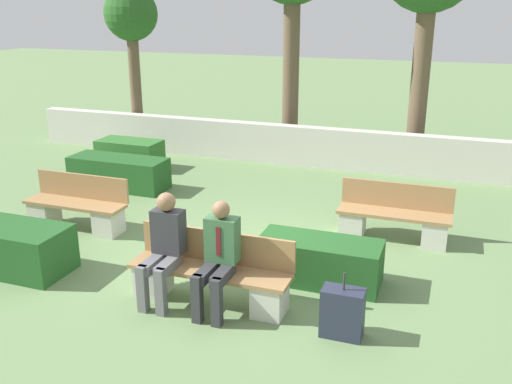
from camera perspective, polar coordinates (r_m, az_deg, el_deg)
ground_plane at (r=8.00m, az=-1.21°, el=-7.21°), size 60.00×60.00×0.00m
perimeter_wall at (r=12.55m, az=7.29°, el=4.39°), size 14.66×0.30×0.87m
bench_front at (r=6.95m, az=-4.55°, el=-8.41°), size 1.99×0.48×0.85m
bench_left_side at (r=9.54m, az=-17.49°, el=-1.66°), size 1.68×0.48×0.85m
bench_right_side at (r=8.92m, az=13.61°, el=-2.71°), size 1.69×0.48×0.85m
person_seated_man at (r=6.60m, az=-3.80°, el=-6.10°), size 0.38×0.64×1.32m
person_seated_woman at (r=6.88m, az=-9.19°, el=-5.08°), size 0.38×0.64×1.34m
hedge_block_near_left at (r=7.46m, az=6.37°, el=-6.86°), size 1.57×0.66×0.57m
hedge_block_mid_left at (r=11.42m, az=-13.56°, el=1.90°), size 1.93×0.70×0.60m
hedge_block_mid_right at (r=12.78m, az=-12.49°, el=3.75°), size 1.38×0.69×0.60m
suitcase at (r=6.36m, az=8.63°, el=-11.85°), size 0.46×0.26×0.76m
tree_leftmost at (r=14.43m, az=-12.37°, el=16.34°), size 1.27×1.27×3.82m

